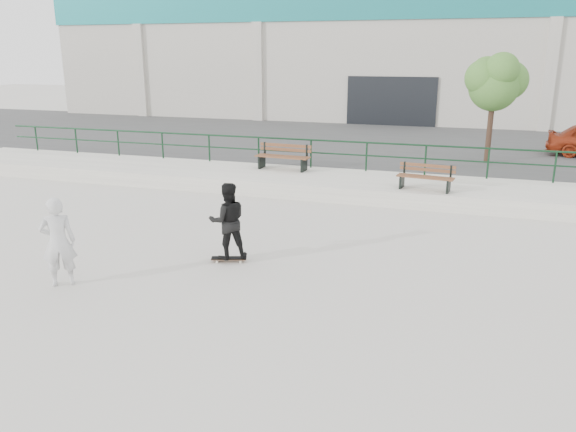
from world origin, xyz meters
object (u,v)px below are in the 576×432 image
(tree, at_px, (495,81))
(skateboard, at_px, (229,259))
(standing_skater, at_px, (228,221))
(bench_left, at_px, (283,157))
(bench_right, at_px, (426,177))
(seated_skater, at_px, (58,242))

(tree, distance_m, skateboard, 13.19)
(skateboard, bearing_deg, standing_skater, -121.84)
(bench_left, relative_size, skateboard, 2.45)
(bench_left, distance_m, skateboard, 7.98)
(skateboard, height_order, standing_skater, standing_skater)
(skateboard, bearing_deg, bench_left, 81.74)
(skateboard, xyz_separation_m, standing_skater, (-0.00, -0.00, 0.88))
(skateboard, bearing_deg, tree, 46.10)
(tree, distance_m, standing_skater, 12.99)
(bench_left, height_order, standing_skater, standing_skater)
(bench_right, relative_size, tree, 0.43)
(bench_left, height_order, tree, tree)
(tree, bearing_deg, bench_left, -152.44)
(bench_right, height_order, skateboard, bench_right)
(bench_right, xyz_separation_m, seated_skater, (-6.39, -8.42, 0.02))
(standing_skater, bearing_deg, bench_left, -111.75)
(bench_right, xyz_separation_m, skateboard, (-3.73, -6.21, -0.81))
(seated_skater, bearing_deg, skateboard, -175.05)
(bench_left, height_order, seated_skater, seated_skater)
(bench_left, height_order, skateboard, bench_left)
(skateboard, height_order, seated_skater, seated_skater)
(skateboard, distance_m, seated_skater, 3.56)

